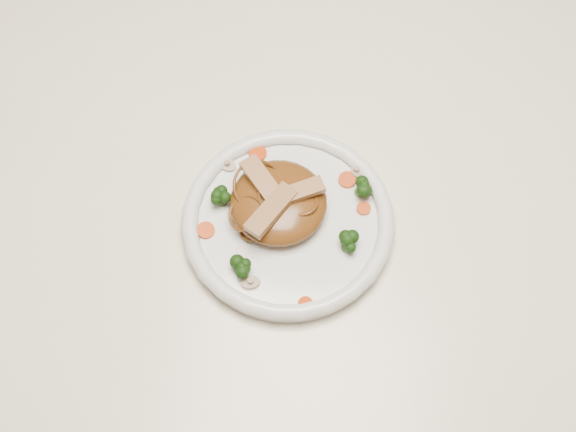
# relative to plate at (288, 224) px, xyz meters

# --- Properties ---
(ground) EXTENTS (4.00, 4.00, 0.00)m
(ground) POSITION_rel_plate_xyz_m (0.02, 0.05, -0.76)
(ground) COLOR #59321E
(ground) RESTS_ON ground
(table) EXTENTS (1.20, 0.80, 0.75)m
(table) POSITION_rel_plate_xyz_m (0.02, 0.05, -0.11)
(table) COLOR white
(table) RESTS_ON ground
(plate) EXTENTS (0.31, 0.31, 0.02)m
(plate) POSITION_rel_plate_xyz_m (0.00, 0.00, 0.00)
(plate) COLOR white
(plate) RESTS_ON table
(noodle_mound) EXTENTS (0.14, 0.14, 0.04)m
(noodle_mound) POSITION_rel_plate_xyz_m (-0.01, 0.02, 0.03)
(noodle_mound) COLOR brown
(noodle_mound) RESTS_ON plate
(chicken_a) EXTENTS (0.07, 0.05, 0.01)m
(chicken_a) POSITION_rel_plate_xyz_m (0.01, 0.02, 0.05)
(chicken_a) COLOR #B27C54
(chicken_a) RESTS_ON noodle_mound
(chicken_b) EXTENTS (0.07, 0.07, 0.01)m
(chicken_b) POSITION_rel_plate_xyz_m (-0.03, 0.03, 0.05)
(chicken_b) COLOR #B27C54
(chicken_b) RESTS_ON noodle_mound
(chicken_c) EXTENTS (0.06, 0.08, 0.01)m
(chicken_c) POSITION_rel_plate_xyz_m (-0.02, -0.01, 0.05)
(chicken_c) COLOR #B27C54
(chicken_c) RESTS_ON noodle_mound
(broccoli_0) EXTENTS (0.03, 0.03, 0.03)m
(broccoli_0) POSITION_rel_plate_xyz_m (0.08, 0.05, 0.02)
(broccoli_0) COLOR #12330A
(broccoli_0) RESTS_ON plate
(broccoli_1) EXTENTS (0.03, 0.03, 0.03)m
(broccoli_1) POSITION_rel_plate_xyz_m (-0.08, 0.01, 0.02)
(broccoli_1) COLOR #12330A
(broccoli_1) RESTS_ON plate
(broccoli_2) EXTENTS (0.03, 0.03, 0.03)m
(broccoli_2) POSITION_rel_plate_xyz_m (-0.05, -0.07, 0.02)
(broccoli_2) COLOR #12330A
(broccoli_2) RESTS_ON plate
(broccoli_3) EXTENTS (0.03, 0.03, 0.03)m
(broccoli_3) POSITION_rel_plate_xyz_m (0.07, -0.03, 0.02)
(broccoli_3) COLOR #12330A
(broccoli_3) RESTS_ON plate
(carrot_0) EXTENTS (0.03, 0.03, 0.00)m
(carrot_0) POSITION_rel_plate_xyz_m (0.07, 0.07, 0.01)
(carrot_0) COLOR #D63C07
(carrot_0) RESTS_ON plate
(carrot_1) EXTENTS (0.03, 0.03, 0.00)m
(carrot_1) POSITION_rel_plate_xyz_m (-0.10, -0.03, 0.01)
(carrot_1) COLOR #D63C07
(carrot_1) RESTS_ON plate
(carrot_2) EXTENTS (0.02, 0.02, 0.00)m
(carrot_2) POSITION_rel_plate_xyz_m (0.09, 0.03, 0.01)
(carrot_2) COLOR #D63C07
(carrot_2) RESTS_ON plate
(carrot_3) EXTENTS (0.03, 0.03, 0.00)m
(carrot_3) POSITION_rel_plate_xyz_m (-0.05, 0.09, 0.01)
(carrot_3) COLOR #D63C07
(carrot_3) RESTS_ON plate
(carrot_4) EXTENTS (0.02, 0.02, 0.00)m
(carrot_4) POSITION_rel_plate_xyz_m (0.04, -0.10, 0.01)
(carrot_4) COLOR #D63C07
(carrot_4) RESTS_ON plate
(mushroom_0) EXTENTS (0.03, 0.03, 0.01)m
(mushroom_0) POSITION_rel_plate_xyz_m (-0.03, -0.09, 0.01)
(mushroom_0) COLOR tan
(mushroom_0) RESTS_ON plate
(mushroom_1) EXTENTS (0.03, 0.03, 0.01)m
(mushroom_1) POSITION_rel_plate_xyz_m (0.09, 0.06, 0.01)
(mushroom_1) COLOR tan
(mushroom_1) RESTS_ON plate
(mushroom_2) EXTENTS (0.03, 0.03, 0.01)m
(mushroom_2) POSITION_rel_plate_xyz_m (-0.09, 0.07, 0.01)
(mushroom_2) COLOR tan
(mushroom_2) RESTS_ON plate
(mushroom_3) EXTENTS (0.02, 0.02, 0.01)m
(mushroom_3) POSITION_rel_plate_xyz_m (0.08, 0.08, 0.01)
(mushroom_3) COLOR tan
(mushroom_3) RESTS_ON plate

